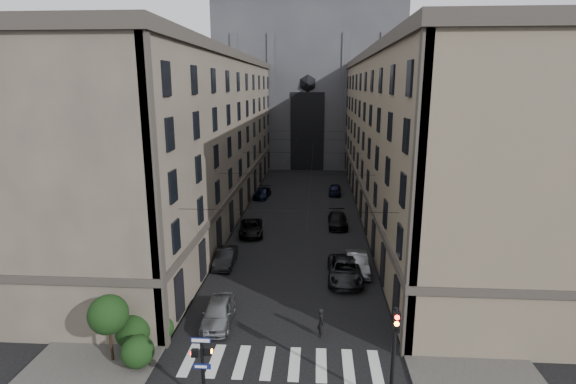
% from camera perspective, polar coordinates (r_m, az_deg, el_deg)
% --- Properties ---
extents(sidewalk_left, '(7.00, 80.00, 0.15)m').
position_cam_1_polar(sidewalk_left, '(56.71, -8.97, -2.24)').
color(sidewalk_left, '#383533').
rests_on(sidewalk_left, ground).
extents(sidewalk_right, '(7.00, 80.00, 0.15)m').
position_cam_1_polar(sidewalk_right, '(56.02, 12.51, -2.60)').
color(sidewalk_right, '#383533').
rests_on(sidewalk_right, ground).
extents(zebra_crossing, '(11.00, 3.20, 0.01)m').
position_cam_1_polar(zebra_crossing, '(27.02, -0.87, -20.90)').
color(zebra_crossing, beige).
rests_on(zebra_crossing, ground).
extents(building_left, '(13.60, 60.60, 18.85)m').
position_cam_1_polar(building_left, '(55.69, -12.29, 7.06)').
color(building_left, '#4F463D').
rests_on(building_left, ground).
extents(building_right, '(13.60, 60.60, 18.85)m').
position_cam_1_polar(building_right, '(54.80, 16.06, 6.74)').
color(building_right, brown).
rests_on(building_right, ground).
extents(gothic_tower, '(35.00, 23.00, 58.00)m').
position_cam_1_polar(gothic_tower, '(92.24, 2.70, 15.02)').
color(gothic_tower, '#2D2D33').
rests_on(gothic_tower, ground).
extents(pedestrian_signal_left, '(1.02, 0.38, 4.00)m').
position_cam_1_polar(pedestrian_signal_left, '(23.38, -10.83, -20.39)').
color(pedestrian_signal_left, black).
rests_on(pedestrian_signal_left, ground).
extents(traffic_light_right, '(0.34, 0.50, 5.20)m').
position_cam_1_polar(traffic_light_right, '(22.89, 13.32, -18.46)').
color(traffic_light_right, black).
rests_on(traffic_light_right, ground).
extents(shrub_cluster, '(3.90, 4.40, 3.90)m').
position_cam_1_polar(shrub_cluster, '(28.05, -19.69, -16.06)').
color(shrub_cluster, black).
rests_on(shrub_cluster, sidewalk_left).
extents(tram_wires, '(14.00, 60.00, 0.43)m').
position_cam_1_polar(tram_wires, '(53.50, 1.74, 4.84)').
color(tram_wires, black).
rests_on(tram_wires, ground).
extents(car_left_near, '(2.05, 4.76, 1.60)m').
position_cam_1_polar(car_left_near, '(30.65, -8.85, -14.86)').
color(car_left_near, gray).
rests_on(car_left_near, ground).
extents(car_left_midnear, '(1.67, 4.48, 1.46)m').
position_cam_1_polar(car_left_midnear, '(39.60, -7.94, -8.20)').
color(car_left_midnear, black).
rests_on(car_left_midnear, ground).
extents(car_left_midfar, '(3.05, 5.44, 1.44)m').
position_cam_1_polar(car_left_midfar, '(47.16, -4.70, -4.55)').
color(car_left_midfar, black).
rests_on(car_left_midfar, ground).
extents(car_left_far, '(2.35, 4.73, 1.32)m').
position_cam_1_polar(car_left_far, '(62.16, -3.29, -0.15)').
color(car_left_far, black).
rests_on(car_left_far, ground).
extents(car_right_near, '(1.79, 4.83, 1.58)m').
position_cam_1_polar(car_right_near, '(38.26, 8.76, -8.92)').
color(car_right_near, gray).
rests_on(car_right_near, ground).
extents(car_right_midnear, '(2.78, 5.93, 1.64)m').
position_cam_1_polar(car_right_midnear, '(36.71, 7.24, -9.81)').
color(car_right_midnear, black).
rests_on(car_right_midnear, ground).
extents(car_right_midfar, '(2.10, 5.10, 1.48)m').
position_cam_1_polar(car_right_midfar, '(49.88, 6.31, -3.55)').
color(car_right_midfar, black).
rests_on(car_right_midfar, ground).
extents(car_right_far, '(1.93, 4.31, 1.44)m').
position_cam_1_polar(car_right_far, '(64.19, 5.98, 0.29)').
color(car_right_far, black).
rests_on(car_right_far, ground).
extents(pedestrian, '(0.62, 0.77, 1.86)m').
position_cam_1_polar(pedestrian, '(29.01, 4.22, -16.17)').
color(pedestrian, black).
rests_on(pedestrian, ground).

